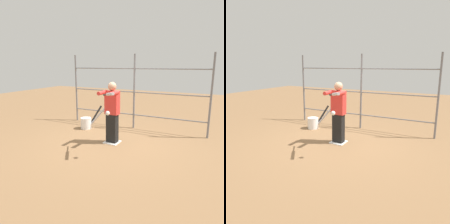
{
  "view_description": "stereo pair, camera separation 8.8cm",
  "coord_description": "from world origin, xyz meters",
  "views": [
    {
      "loc": [
        -2.6,
        5.11,
        2.13
      ],
      "look_at": [
        -0.2,
        0.4,
        0.96
      ],
      "focal_mm": 35.0,
      "sensor_mm": 36.0,
      "label": 1
    },
    {
      "loc": [
        -2.67,
        5.07,
        2.13
      ],
      "look_at": [
        -0.2,
        0.4,
        0.96
      ],
      "focal_mm": 35.0,
      "sensor_mm": 36.0,
      "label": 2
    }
  ],
  "objects": [
    {
      "name": "ground_plane",
      "position": [
        0.0,
        0.0,
        0.0
      ],
      "size": [
        24.0,
        24.0,
        0.0
      ],
      "primitive_type": "plane",
      "color": "olive"
    },
    {
      "name": "home_plate",
      "position": [
        0.0,
        0.0,
        0.01
      ],
      "size": [
        0.4,
        0.4,
        0.02
      ],
      "color": "white",
      "rests_on": "ground"
    },
    {
      "name": "fence_backstop",
      "position": [
        0.0,
        -1.6,
        1.22
      ],
      "size": [
        4.71,
        0.06,
        2.45
      ],
      "color": "slate",
      "rests_on": "ground"
    },
    {
      "name": "batter",
      "position": [
        0.0,
        0.02,
        0.9
      ],
      "size": [
        0.43,
        0.57,
        1.67
      ],
      "color": "black",
      "rests_on": "ground"
    },
    {
      "name": "baseball_bat_swinging",
      "position": [
        -0.34,
        0.83,
        1.47
      ],
      "size": [
        0.61,
        0.67,
        0.19
      ],
      "color": "black"
    },
    {
      "name": "softball_in_flight",
      "position": [
        -0.4,
        1.01,
        1.07
      ],
      "size": [
        0.1,
        0.1,
        0.1
      ],
      "color": "white"
    },
    {
      "name": "bat_bucket",
      "position": [
        1.35,
        -0.81,
        0.21
      ],
      "size": [
        0.82,
        0.55,
        0.78
      ],
      "color": "white",
      "rests_on": "ground"
    }
  ]
}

